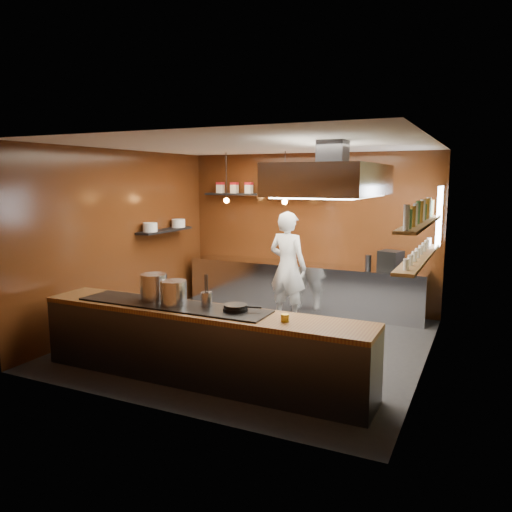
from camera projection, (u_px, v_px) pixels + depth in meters
The scene contains 26 objects.
floor at pixel (255, 343), 7.73m from camera, with size 5.00×5.00×0.00m, color black.
back_wall at pixel (309, 231), 9.73m from camera, with size 5.00×5.00×0.00m, color #351C09.
left_wall at pixel (123, 238), 8.55m from camera, with size 5.00×5.00×0.00m, color #351C09.
right_wall at pixel (429, 258), 6.45m from camera, with size 5.00×5.00×0.00m, color #494429.
ceiling at pixel (255, 145), 7.27m from camera, with size 5.00×5.00×0.00m, color silver.
window_pane at pixel (439, 218), 7.93m from camera, with size 1.00×1.00×0.00m, color white.
prep_counter at pixel (303, 287), 9.60m from camera, with size 4.60×0.65×0.90m, color silver.
pass_counter at pixel (200, 344), 6.23m from camera, with size 4.40×0.72×0.94m.
tin_shelf at pixel (264, 195), 9.88m from camera, with size 2.60×0.26×0.04m, color black.
plate_shelf at pixel (165, 230), 9.37m from camera, with size 0.30×1.40×0.04m, color black.
bottle_shelf_upper at pixel (421, 223), 6.72m from camera, with size 0.26×2.80×0.04m, color brown.
bottle_shelf_lower at pixel (419, 258), 6.79m from camera, with size 0.26×2.80×0.04m, color brown.
extractor_hood at pixel (332, 179), 6.44m from camera, with size 1.20×2.00×0.72m.
pendant_left at pixel (226, 198), 9.51m from camera, with size 0.10×0.10×0.95m.
pendant_right at pixel (285, 199), 9.00m from camera, with size 0.10×0.10×0.95m.
storage_tins at pixel (271, 188), 9.80m from camera, with size 2.43×0.13×0.22m.
plate_stacks at pixel (165, 225), 9.35m from camera, with size 0.26×1.16×0.16m.
bottles at pixel (421, 213), 6.70m from camera, with size 0.06×2.66×0.24m.
wine_glasses at pixel (419, 251), 6.78m from camera, with size 0.07×2.37×0.13m.
stockpot_large at pixel (154, 287), 6.53m from camera, with size 0.35×0.35×0.34m, color silver.
stockpot_small at pixel (174, 293), 6.26m from camera, with size 0.33×0.33×0.31m, color silver.
utensil_crock at pixel (206, 299), 6.19m from camera, with size 0.14×0.14×0.18m, color #B7B9BE.
frying_pan at pixel (236, 308), 6.00m from camera, with size 0.47×0.31×0.08m.
butter_jar at pixel (285, 318), 5.62m from camera, with size 0.09×0.09×0.09m, color gold.
espresso_machine at pixel (391, 261), 8.78m from camera, with size 0.36×0.34×0.36m, color black.
chef at pixel (288, 267), 8.76m from camera, with size 0.71×0.47×1.96m, color white.
Camera 1 is at (3.18, -6.71, 2.52)m, focal length 35.00 mm.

